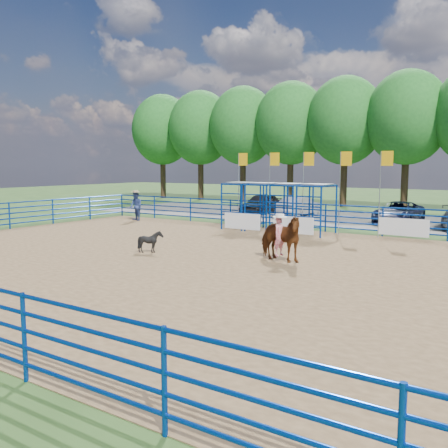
{
  "coord_description": "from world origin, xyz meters",
  "views": [
    {
      "loc": [
        10.1,
        -14.72,
        3.56
      ],
      "look_at": [
        -0.43,
        1.0,
        1.3
      ],
      "focal_mm": 40.0,
      "sensor_mm": 36.0,
      "label": 1
    }
  ],
  "objects_px": {
    "calf": "(150,242)",
    "car_a": "(261,203)",
    "car_c": "(398,213)",
    "car_b": "(299,206)",
    "horse_and_rider": "(280,236)",
    "spectator_cowboy": "(136,206)"
  },
  "relations": [
    {
      "from": "car_b",
      "to": "car_c",
      "type": "xyz_separation_m",
      "value": [
        6.99,
        -0.84,
        -0.0
      ]
    },
    {
      "from": "horse_and_rider",
      "to": "car_c",
      "type": "height_order",
      "value": "horse_and_rider"
    },
    {
      "from": "spectator_cowboy",
      "to": "car_c",
      "type": "xyz_separation_m",
      "value": [
        14.22,
        7.8,
        -0.3
      ]
    },
    {
      "from": "calf",
      "to": "car_a",
      "type": "distance_m",
      "value": 17.4
    },
    {
      "from": "car_b",
      "to": "calf",
      "type": "bearing_deg",
      "value": 101.4
    },
    {
      "from": "spectator_cowboy",
      "to": "car_b",
      "type": "distance_m",
      "value": 11.27
    },
    {
      "from": "horse_and_rider",
      "to": "calf",
      "type": "distance_m",
      "value": 5.32
    },
    {
      "from": "horse_and_rider",
      "to": "car_c",
      "type": "distance_m",
      "value": 14.67
    },
    {
      "from": "calf",
      "to": "car_c",
      "type": "height_order",
      "value": "car_c"
    },
    {
      "from": "car_b",
      "to": "car_c",
      "type": "bearing_deg",
      "value": 179.73
    },
    {
      "from": "spectator_cowboy",
      "to": "car_b",
      "type": "bearing_deg",
      "value": 50.03
    },
    {
      "from": "horse_and_rider",
      "to": "car_a",
      "type": "bearing_deg",
      "value": 121.63
    },
    {
      "from": "car_a",
      "to": "car_c",
      "type": "relative_size",
      "value": 0.9
    },
    {
      "from": "calf",
      "to": "spectator_cowboy",
      "type": "xyz_separation_m",
      "value": [
        -8.66,
        8.22,
        0.49
      ]
    },
    {
      "from": "calf",
      "to": "spectator_cowboy",
      "type": "distance_m",
      "value": 11.95
    },
    {
      "from": "horse_and_rider",
      "to": "spectator_cowboy",
      "type": "relative_size",
      "value": 1.3
    },
    {
      "from": "spectator_cowboy",
      "to": "car_a",
      "type": "distance_m",
      "value": 9.61
    },
    {
      "from": "calf",
      "to": "car_a",
      "type": "height_order",
      "value": "car_a"
    },
    {
      "from": "car_a",
      "to": "calf",
      "type": "bearing_deg",
      "value": -75.38
    },
    {
      "from": "car_b",
      "to": "car_c",
      "type": "distance_m",
      "value": 7.04
    },
    {
      "from": "car_c",
      "to": "car_b",
      "type": "bearing_deg",
      "value": 174.74
    },
    {
      "from": "car_b",
      "to": "car_c",
      "type": "relative_size",
      "value": 0.85
    }
  ]
}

